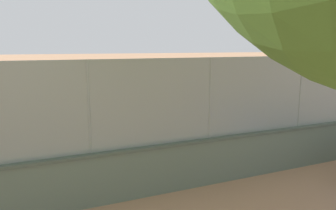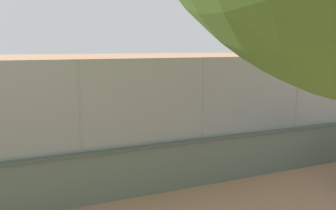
{
  "view_description": "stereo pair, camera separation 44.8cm",
  "coord_description": "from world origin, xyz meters",
  "px_view_note": "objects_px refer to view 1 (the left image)",
  "views": [
    {
      "loc": [
        4.65,
        20.7,
        3.82
      ],
      "look_at": [
        -0.65,
        7.19,
        1.16
      ],
      "focal_mm": 34.92,
      "sensor_mm": 36.0,
      "label": 1
    },
    {
      "loc": [
        4.23,
        20.86,
        3.82
      ],
      "look_at": [
        -0.65,
        7.19,
        1.16
      ],
      "focal_mm": 34.92,
      "sensor_mm": 36.0,
      "label": 2
    }
  ],
  "objects_px": {
    "player_near_wall_returning": "(158,88)",
    "player_foreground_swinging": "(141,95)",
    "player_baseline_waiting": "(48,119)",
    "sports_ball": "(160,89)"
  },
  "relations": [
    {
      "from": "player_foreground_swinging",
      "to": "player_baseline_waiting",
      "type": "xyz_separation_m",
      "value": [
        5.23,
        4.35,
        -0.08
      ]
    },
    {
      "from": "player_near_wall_returning",
      "to": "player_baseline_waiting",
      "type": "xyz_separation_m",
      "value": [
        7.33,
        7.41,
        0.03
      ]
    },
    {
      "from": "player_near_wall_returning",
      "to": "player_baseline_waiting",
      "type": "height_order",
      "value": "player_baseline_waiting"
    },
    {
      "from": "player_baseline_waiting",
      "to": "player_foreground_swinging",
      "type": "bearing_deg",
      "value": -140.21
    },
    {
      "from": "player_foreground_swinging",
      "to": "player_baseline_waiting",
      "type": "bearing_deg",
      "value": 39.79
    },
    {
      "from": "player_baseline_waiting",
      "to": "sports_ball",
      "type": "height_order",
      "value": "player_baseline_waiting"
    },
    {
      "from": "player_near_wall_returning",
      "to": "sports_ball",
      "type": "bearing_deg",
      "value": 74.77
    },
    {
      "from": "player_near_wall_returning",
      "to": "player_foreground_swinging",
      "type": "bearing_deg",
      "value": 55.47
    },
    {
      "from": "player_foreground_swinging",
      "to": "sports_ball",
      "type": "xyz_separation_m",
      "value": [
        -1.69,
        -1.53,
        0.09
      ]
    },
    {
      "from": "player_near_wall_returning",
      "to": "player_foreground_swinging",
      "type": "distance_m",
      "value": 3.72
    }
  ]
}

